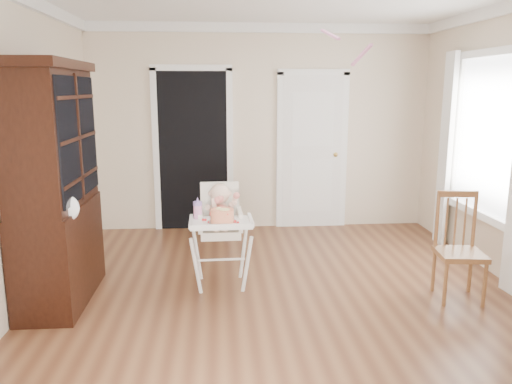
{
  "coord_description": "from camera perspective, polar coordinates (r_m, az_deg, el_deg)",
  "views": [
    {
      "loc": [
        -0.56,
        -4.17,
        1.88
      ],
      "look_at": [
        -0.22,
        0.32,
        0.94
      ],
      "focal_mm": 35.0,
      "sensor_mm": 36.0,
      "label": 1
    }
  ],
  "objects": [
    {
      "name": "floor",
      "position": [
        4.61,
        3.15,
        -12.33
      ],
      "size": [
        5.0,
        5.0,
        0.0
      ],
      "primitive_type": "plane",
      "color": "#522E1C",
      "rests_on": "ground"
    },
    {
      "name": "wall_back",
      "position": [
        6.72,
        0.51,
        7.24
      ],
      "size": [
        4.5,
        0.0,
        4.5
      ],
      "primitive_type": "plane",
      "rotation": [
        1.57,
        0.0,
        0.0
      ],
      "color": "beige",
      "rests_on": "floor"
    },
    {
      "name": "wall_left",
      "position": [
        4.53,
        -26.21,
        3.83
      ],
      "size": [
        0.0,
        5.0,
        5.0
      ],
      "primitive_type": "plane",
      "rotation": [
        1.57,
        0.0,
        1.57
      ],
      "color": "beige",
      "rests_on": "floor"
    },
    {
      "name": "doorway",
      "position": [
        6.71,
        -7.2,
        5.07
      ],
      "size": [
        1.06,
        0.05,
        2.22
      ],
      "color": "black",
      "rests_on": "wall_back"
    },
    {
      "name": "closet_door",
      "position": [
        6.82,
        6.41,
        4.49
      ],
      "size": [
        0.96,
        0.09,
        2.13
      ],
      "color": "white",
      "rests_on": "wall_back"
    },
    {
      "name": "window_right",
      "position": [
        5.71,
        24.5,
        4.74
      ],
      "size": [
        0.13,
        1.84,
        2.3
      ],
      "color": "white",
      "rests_on": "wall_right"
    },
    {
      "name": "high_chair",
      "position": [
        4.76,
        -4.09,
        -3.57
      ],
      "size": [
        0.6,
        0.73,
        1.01
      ],
      "rotation": [
        0.0,
        0.0,
        0.02
      ],
      "color": "white",
      "rests_on": "floor"
    },
    {
      "name": "baby",
      "position": [
        4.75,
        -4.1,
        -1.79
      ],
      "size": [
        0.29,
        0.22,
        0.45
      ],
      "rotation": [
        0.0,
        0.0,
        0.02
      ],
      "color": "beige",
      "rests_on": "high_chair"
    },
    {
      "name": "cake",
      "position": [
        4.46,
        -3.88,
        -2.74
      ],
      "size": [
        0.27,
        0.27,
        0.13
      ],
      "color": "silver",
      "rests_on": "high_chair"
    },
    {
      "name": "sippy_cup",
      "position": [
        4.62,
        -6.68,
        -2.0
      ],
      "size": [
        0.08,
        0.08,
        0.2
      ],
      "rotation": [
        0.0,
        0.0,
        0.02
      ],
      "color": "pink",
      "rests_on": "high_chair"
    },
    {
      "name": "china_cabinet",
      "position": [
        4.67,
        -22.0,
        0.74
      ],
      "size": [
        0.56,
        1.25,
        2.11
      ],
      "color": "black",
      "rests_on": "floor"
    },
    {
      "name": "dining_chair",
      "position": [
        4.88,
        22.2,
        -6.17
      ],
      "size": [
        0.44,
        0.44,
        0.97
      ],
      "rotation": [
        0.0,
        0.0,
        -0.12
      ],
      "color": "brown",
      "rests_on": "floor"
    },
    {
      "name": "streamer",
      "position": [
        4.94,
        8.46,
        17.39
      ],
      "size": [
        0.09,
        0.49,
        0.15
      ],
      "primitive_type": null,
      "rotation": [
        0.26,
        0.0,
        0.12
      ],
      "color": "pink",
      "rests_on": "ceiling"
    }
  ]
}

